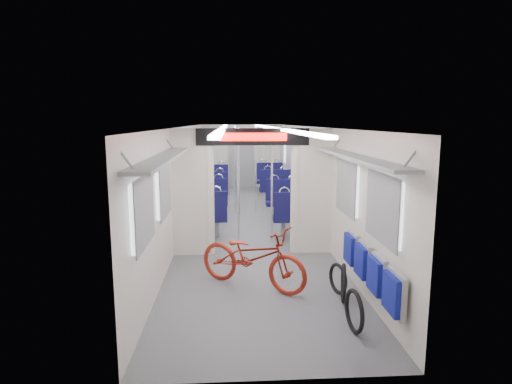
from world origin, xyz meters
TOP-DOWN VIEW (x-y plane):
  - carriage at (0.00, -0.27)m, footprint 12.00×12.02m
  - bicycle at (-0.09, -3.68)m, footprint 1.80×1.48m
  - flip_bench at (1.35, -4.58)m, footprint 0.12×2.08m
  - bike_hoop_a at (1.01, -5.12)m, footprint 0.10×0.52m
  - bike_hoop_b at (1.11, -4.28)m, footprint 0.16×0.53m
  - bike_hoop_c at (1.10, -4.00)m, footprint 0.18×0.44m
  - seat_bay_near_left at (-0.93, 0.01)m, footprint 0.92×2.12m
  - seat_bay_near_right at (0.93, -0.12)m, footprint 0.91×2.07m
  - seat_bay_far_left at (-0.93, 3.37)m, footprint 0.93×2.16m
  - seat_bay_far_right at (0.93, 3.74)m, footprint 0.94×2.21m
  - stanchion_near_left at (-0.25, -1.56)m, footprint 0.04×0.04m
  - stanchion_near_right at (0.42, -1.34)m, footprint 0.04×0.04m
  - stanchion_far_left at (-0.27, 1.53)m, footprint 0.04×0.04m
  - stanchion_far_right at (0.28, 1.65)m, footprint 0.04×0.04m

SIDE VIEW (x-z plane):
  - bike_hoop_c at x=1.10m, z-range -0.03..0.42m
  - bike_hoop_a at x=1.01m, z-range -0.03..0.49m
  - bike_hoop_b at x=1.11m, z-range -0.03..0.51m
  - bicycle at x=-0.09m, z-range 0.00..0.92m
  - seat_bay_near_right at x=0.93m, z-range -0.01..1.09m
  - seat_bay_near_left at x=-0.93m, z-range -0.01..1.11m
  - seat_bay_far_left at x=-0.93m, z-range -0.01..1.12m
  - seat_bay_far_right at x=0.93m, z-range -0.01..1.13m
  - flip_bench at x=1.35m, z-range 0.33..0.83m
  - stanchion_near_left at x=-0.25m, z-range 0.00..2.30m
  - stanchion_near_right at x=0.42m, z-range 0.00..2.30m
  - stanchion_far_left at x=-0.27m, z-range 0.00..2.30m
  - stanchion_far_right at x=0.28m, z-range 0.00..2.30m
  - carriage at x=0.00m, z-range 0.35..2.66m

